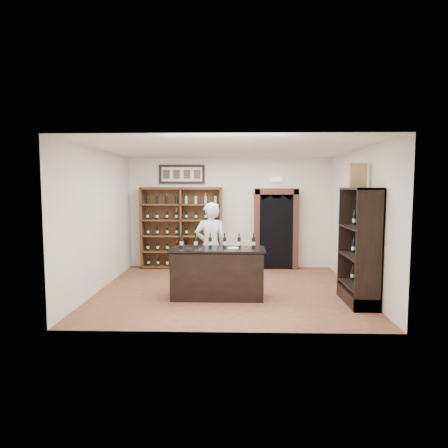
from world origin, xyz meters
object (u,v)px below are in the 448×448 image
(wine_crate, at_px, (357,175))
(side_cabinet, at_px, (360,264))
(shopkeeper, at_px, (211,246))
(counter_bottle_0, at_px, (181,242))
(wine_shelf, at_px, (182,228))
(tasting_counter, at_px, (217,273))

(wine_crate, bearing_deg, side_cabinet, -85.92)
(side_cabinet, xyz_separation_m, wine_crate, (-0.03, 0.26, 1.68))
(shopkeeper, bearing_deg, counter_bottle_0, 35.31)
(wine_shelf, bearing_deg, wine_crate, -38.03)
(wine_shelf, xyz_separation_m, tasting_counter, (1.10, -2.93, -0.61))
(wine_shelf, bearing_deg, counter_bottle_0, -82.44)
(side_cabinet, bearing_deg, counter_bottle_0, 173.88)
(tasting_counter, height_order, wine_crate, wine_crate)
(side_cabinet, xyz_separation_m, shopkeeper, (-2.90, 0.99, 0.19))
(counter_bottle_0, bearing_deg, wine_crate, -1.76)
(wine_shelf, xyz_separation_m, wine_crate, (3.80, -2.97, 1.33))
(tasting_counter, height_order, shopkeeper, shopkeeper)
(wine_shelf, relative_size, side_cabinet, 1.00)
(wine_shelf, height_order, counter_bottle_0, wine_shelf)
(shopkeeper, bearing_deg, wine_shelf, -81.04)
(wine_shelf, xyz_separation_m, shopkeeper, (0.92, -2.24, -0.16))
(tasting_counter, bearing_deg, shopkeeper, 104.38)
(side_cabinet, relative_size, shopkeeper, 1.17)
(shopkeeper, relative_size, wine_crate, 4.03)
(counter_bottle_0, relative_size, wine_crate, 0.64)
(tasting_counter, distance_m, wine_crate, 3.32)
(tasting_counter, xyz_separation_m, shopkeeper, (-0.18, 0.69, 0.45))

